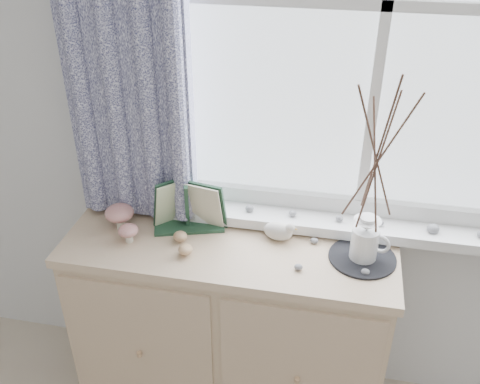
{
  "coord_description": "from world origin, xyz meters",
  "views": [
    {
      "loc": [
        0.2,
        0.24,
        2.0
      ],
      "look_at": [
        -0.1,
        1.7,
        1.1
      ],
      "focal_mm": 40.0,
      "sensor_mm": 36.0,
      "label": 1
    }
  ],
  "objects": [
    {
      "name": "sideboard_pebbles",
      "position": [
        0.15,
        1.75,
        0.86
      ],
      "size": [
        0.33,
        0.23,
        0.02
      ],
      "color": "gray",
      "rests_on": "sideboard"
    },
    {
      "name": "songbird_figurine",
      "position": [
        0.02,
        1.82,
        0.89
      ],
      "size": [
        0.15,
        0.09,
        0.08
      ],
      "primitive_type": null,
      "rotation": [
        0.0,
        0.0,
        -0.15
      ],
      "color": "beige",
      "rests_on": "sideboard"
    },
    {
      "name": "toadstool_cluster",
      "position": [
        -0.55,
        1.74,
        0.91
      ],
      "size": [
        0.15,
        0.16,
        0.1
      ],
      "color": "beige",
      "rests_on": "sideboard"
    },
    {
      "name": "sideboard",
      "position": [
        -0.15,
        1.75,
        0.43
      ],
      "size": [
        1.2,
        0.45,
        0.85
      ],
      "color": "#C4AD89",
      "rests_on": "ground"
    },
    {
      "name": "wooden_eggs",
      "position": [
        -0.3,
        1.69,
        0.87
      ],
      "size": [
        0.09,
        0.11,
        0.06
      ],
      "color": "tan",
      "rests_on": "sideboard"
    },
    {
      "name": "crocheted_doily",
      "position": [
        0.32,
        1.76,
        0.85
      ],
      "size": [
        0.23,
        0.23,
        0.01
      ],
      "primitive_type": "cylinder",
      "color": "black",
      "rests_on": "sideboard"
    },
    {
      "name": "botanical_book",
      "position": [
        -0.32,
        1.79,
        0.95
      ],
      "size": [
        0.32,
        0.21,
        0.21
      ],
      "primitive_type": null,
      "rotation": [
        0.0,
        0.0,
        0.3
      ],
      "color": "#1E3E2A",
      "rests_on": "sideboard"
    },
    {
      "name": "twig_pitcher",
      "position": [
        0.32,
        1.76,
        1.25
      ],
      "size": [
        0.31,
        0.31,
        0.7
      ],
      "rotation": [
        0.0,
        0.0,
        -0.31
      ],
      "color": "silver",
      "rests_on": "crocheted_doily"
    }
  ]
}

